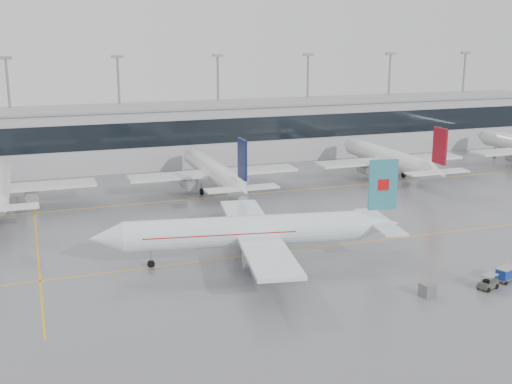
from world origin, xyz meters
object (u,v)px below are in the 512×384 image
object	(u,v)px
baggage_tug	(488,284)
gse_unit	(427,290)
air_canada_jet	(254,231)
baggage_cart	(506,273)

from	to	relation	value
baggage_tug	gse_unit	xyz separation A→B (m)	(-7.38, 0.50, 0.14)
air_canada_jet	baggage_tug	world-z (taller)	air_canada_jet
baggage_cart	gse_unit	distance (m)	10.80
air_canada_jet	baggage_tug	bearing A→B (deg)	151.25
baggage_cart	gse_unit	xyz separation A→B (m)	(-10.78, -0.68, -0.26)
air_canada_jet	baggage_cart	size ratio (longest dim) A/B	12.72
air_canada_jet	baggage_cart	world-z (taller)	air_canada_jet
baggage_tug	baggage_cart	bearing A→B (deg)	-0.00
baggage_cart	gse_unit	world-z (taller)	baggage_cart
air_canada_jet	gse_unit	xyz separation A→B (m)	(13.59, -16.24, -3.15)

